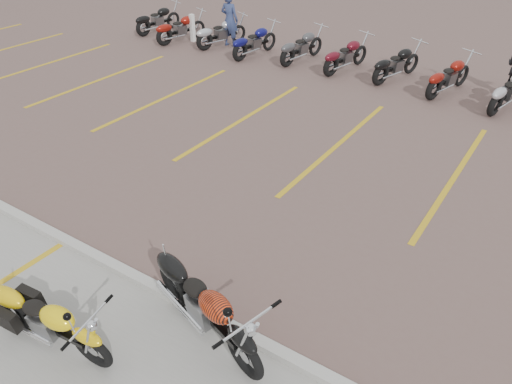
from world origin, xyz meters
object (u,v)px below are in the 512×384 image
Objects in this scene: bollard at (192,28)px; person_a at (230,20)px; yellow_cruiser at (50,320)px; flame_cruiser at (207,306)px.

person_a is at bearing 10.79° from bollard.
yellow_cruiser is 2.07m from flame_cruiser.
bollard reaches higher than yellow_cruiser.
flame_cruiser is at bearing -49.46° from bollard.
flame_cruiser is 14.48m from bollard.
person_a reaches higher than yellow_cruiser.
yellow_cruiser is at bearing -122.98° from flame_cruiser.
yellow_cruiser is at bearing -57.63° from bollard.
bollard is at bearing 117.21° from yellow_cruiser.
person_a is at bearing 111.27° from yellow_cruiser.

